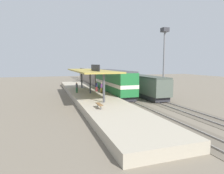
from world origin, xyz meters
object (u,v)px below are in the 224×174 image
at_px(locomotive, 114,82).
at_px(person_waiting, 101,87).
at_px(passenger_carriage_single, 91,77).
at_px(freight_car, 145,86).
at_px(platform_bench, 99,104).
at_px(person_boarding, 77,87).
at_px(person_walking, 96,86).
at_px(light_mast, 164,48).

height_order(locomotive, person_waiting, locomotive).
bearing_deg(passenger_carriage_single, freight_car, -77.68).
xyz_separation_m(platform_bench, person_boarding, (-0.56, 12.57, 0.51)).
height_order(passenger_carriage_single, person_walking, passenger_carriage_single).
bearing_deg(passenger_carriage_single, platform_bench, -101.10).
bearing_deg(platform_bench, person_boarding, 92.57).
height_order(locomotive, person_walking, locomotive).
bearing_deg(light_mast, person_boarding, 165.61).
xyz_separation_m(person_waiting, person_walking, (-0.36, 1.93, 0.00)).
xyz_separation_m(freight_car, person_waiting, (-7.31, 1.47, -0.12)).
relative_size(light_mast, person_waiting, 6.84).
relative_size(platform_bench, light_mast, 0.15).
xyz_separation_m(passenger_carriage_single, freight_car, (4.60, -21.06, -0.34)).
distance_m(freight_car, person_boarding, 11.57).
bearing_deg(light_mast, platform_bench, -147.21).
bearing_deg(light_mast, locomotive, 154.59).
distance_m(person_waiting, person_walking, 1.97).
relative_size(locomotive, person_waiting, 8.44).
distance_m(person_walking, person_boarding, 3.52).
xyz_separation_m(platform_bench, passenger_carriage_single, (6.00, 30.59, 0.97)).
xyz_separation_m(freight_car, light_mast, (3.20, -0.64, 6.43)).
xyz_separation_m(passenger_carriage_single, light_mast, (7.80, -21.71, 6.08)).
bearing_deg(passenger_carriage_single, person_waiting, -97.86).
distance_m(passenger_carriage_single, freight_car, 21.56).
height_order(freight_car, person_waiting, freight_car).
relative_size(person_walking, person_boarding, 1.00).
bearing_deg(person_waiting, platform_bench, -106.67).
bearing_deg(person_waiting, light_mast, -11.38).
height_order(freight_car, light_mast, light_mast).
distance_m(platform_bench, passenger_carriage_single, 31.19).
height_order(person_walking, person_boarding, same).
height_order(locomotive, light_mast, light_mast).
height_order(locomotive, passenger_carriage_single, locomotive).
height_order(light_mast, person_waiting, light_mast).
bearing_deg(freight_car, platform_bench, -138.03).
bearing_deg(freight_car, person_walking, 156.04).
height_order(passenger_carriage_single, person_waiting, passenger_carriage_single).
height_order(platform_bench, person_boarding, person_boarding).
relative_size(passenger_carriage_single, person_waiting, 11.70).
bearing_deg(locomotive, light_mast, -25.41).
xyz_separation_m(light_mast, person_waiting, (-10.51, 2.11, -6.54)).
distance_m(passenger_carriage_single, person_walking, 17.93).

